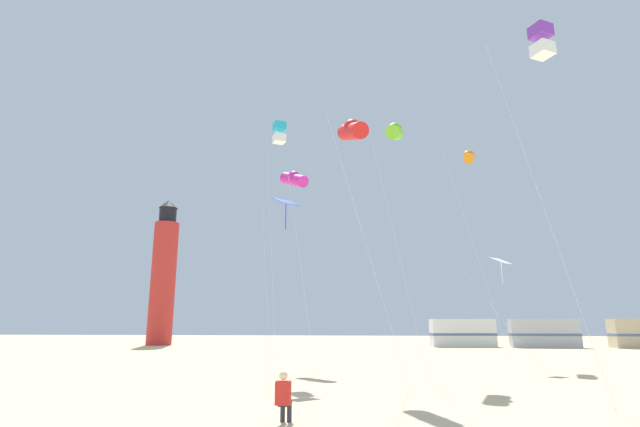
{
  "coord_description": "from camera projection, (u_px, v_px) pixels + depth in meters",
  "views": [
    {
      "loc": [
        3.88,
        -6.98,
        2.19
      ],
      "look_at": [
        1.88,
        9.94,
        6.13
      ],
      "focal_mm": 27.14,
      "sensor_mm": 36.0,
      "label": 1
    }
  ],
  "objects": [
    {
      "name": "kite_diamond_white",
      "position": [
        501.0,
        264.0,
        25.3
      ],
      "size": [
        3.47,
        3.14,
        5.7
      ],
      "color": "silver",
      "rests_on": "ground"
    },
    {
      "name": "kite_tube_lime",
      "position": [
        395.0,
        132.0,
        24.43
      ],
      "size": [
        2.28,
        2.59,
        12.41
      ],
      "color": "silver",
      "rests_on": "ground"
    },
    {
      "name": "kite_tube_magenta",
      "position": [
        294.0,
        179.0,
        28.8
      ],
      "size": [
        2.36,
        2.49,
        11.39
      ],
      "color": "silver",
      "rests_on": "ground"
    },
    {
      "name": "kite_box_violet",
      "position": [
        542.0,
        42.0,
        16.51
      ],
      "size": [
        2.3,
        2.3,
        12.24
      ],
      "color": "silver",
      "rests_on": "ground"
    },
    {
      "name": "rv_van_silver",
      "position": [
        544.0,
        333.0,
        48.5
      ],
      "size": [
        6.62,
        2.88,
        2.8
      ],
      "rotation": [
        0.0,
        0.0,
        -0.09
      ],
      "color": "#B7BABF",
      "rests_on": "ground"
    },
    {
      "name": "kite_diamond_blue",
      "position": [
        285.0,
        208.0,
        20.78
      ],
      "size": [
        1.71,
        1.71,
        7.58
      ],
      "color": "silver",
      "rests_on": "ground"
    },
    {
      "name": "lighthouse_distant",
      "position": [
        163.0,
        275.0,
        55.9
      ],
      "size": [
        2.8,
        2.8,
        16.8
      ],
      "color": "red",
      "rests_on": "ground"
    },
    {
      "name": "kite_box_cyan",
      "position": [
        279.0,
        133.0,
        26.2
      ],
      "size": [
        1.09,
        1.09,
        12.94
      ],
      "color": "silver",
      "rests_on": "ground"
    },
    {
      "name": "kite_flyer_standing",
      "position": [
        284.0,
        396.0,
        11.08
      ],
      "size": [
        0.35,
        0.51,
        1.16
      ],
      "rotation": [
        0.0,
        0.0,
        3.11
      ],
      "color": "red",
      "rests_on": "ground"
    },
    {
      "name": "kite_tube_scarlet",
      "position": [
        352.0,
        131.0,
        20.28
      ],
      "size": [
        2.81,
        3.2,
        10.86
      ],
      "color": "silver",
      "rests_on": "ground"
    },
    {
      "name": "kite_tube_orange",
      "position": [
        469.0,
        158.0,
        32.08
      ],
      "size": [
        3.07,
        3.12,
        13.75
      ],
      "color": "silver",
      "rests_on": "ground"
    },
    {
      "name": "rv_van_white",
      "position": [
        462.0,
        333.0,
        50.14
      ],
      "size": [
        6.61,
        2.88,
        2.8
      ],
      "rotation": [
        0.0,
        0.0,
        0.08
      ],
      "color": "white",
      "rests_on": "ground"
    }
  ]
}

